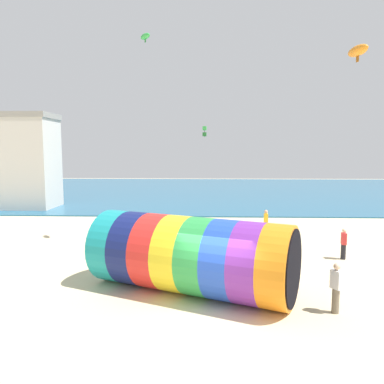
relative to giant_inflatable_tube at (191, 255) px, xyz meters
name	(u,v)px	position (x,y,z in m)	size (l,w,h in m)	color
ground_plane	(213,312)	(0.80, -1.75, -1.45)	(120.00, 120.00, 0.00)	beige
sea	(207,191)	(0.80, 36.07, -1.40)	(120.00, 40.00, 0.10)	#236084
giant_inflatable_tube	(191,255)	(0.00, 0.00, 0.00)	(8.17, 5.70, 2.90)	teal
kite_handler	(336,288)	(4.87, -1.66, -0.58)	(0.38, 0.42, 1.70)	#726651
kite_green_box	(205,131)	(0.47, 15.42, 5.39)	(0.32, 0.32, 0.81)	green
kite_green_parafoil	(145,36)	(-2.80, 7.53, 10.16)	(0.85, 0.99, 0.50)	green
kite_orange_parafoil	(358,51)	(6.69, 2.16, 7.93)	(0.74, 1.36, 0.70)	orange
bystander_near_water	(266,223)	(4.35, 9.56, -0.60)	(0.24, 0.36, 1.67)	black
bystander_mid_beach	(344,244)	(7.40, 4.62, -0.67)	(0.27, 0.39, 1.55)	black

